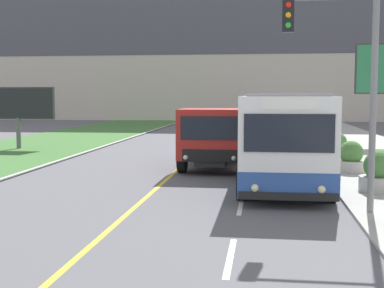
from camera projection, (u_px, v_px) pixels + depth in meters
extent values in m
cube|color=silver|center=(230.00, 257.00, 9.70)|extent=(0.12, 2.40, 0.01)
cube|color=silver|center=(241.00, 205.00, 14.24)|extent=(0.12, 2.40, 0.01)
cube|color=silver|center=(246.00, 179.00, 18.78)|extent=(0.12, 2.40, 0.01)
cube|color=silver|center=(250.00, 162.00, 23.32)|extent=(0.12, 2.40, 0.01)
cube|color=silver|center=(252.00, 151.00, 27.86)|extent=(0.12, 2.40, 0.01)
cube|color=silver|center=(254.00, 143.00, 32.40)|extent=(0.12, 2.40, 0.01)
cube|color=silver|center=(255.00, 137.00, 36.94)|extent=(0.12, 2.40, 0.01)
cube|color=silver|center=(256.00, 133.00, 41.48)|extent=(0.12, 2.40, 0.01)
cube|color=beige|center=(236.00, 29.00, 62.76)|extent=(80.00, 8.00, 21.22)
cube|color=#4C4C56|center=(234.00, 20.00, 58.75)|extent=(80.00, 0.04, 7.43)
cube|color=white|center=(284.00, 139.00, 16.36)|extent=(2.56, 5.89, 2.63)
cube|color=#2D519E|center=(284.00, 170.00, 16.45)|extent=(2.58, 5.91, 0.70)
cube|color=black|center=(284.00, 126.00, 16.32)|extent=(2.59, 5.42, 0.92)
cube|color=gray|center=(285.00, 95.00, 16.23)|extent=(2.18, 5.30, 0.08)
cube|color=black|center=(289.00, 133.00, 13.40)|extent=(2.26, 0.04, 0.97)
cube|color=black|center=(288.00, 196.00, 13.53)|extent=(2.51, 0.06, 0.20)
sphere|color=#F4EAB2|center=(255.00, 188.00, 13.62)|extent=(0.20, 0.20, 0.20)
sphere|color=#F4EAB2|center=(322.00, 190.00, 13.40)|extent=(0.20, 0.20, 0.20)
cube|color=white|center=(289.00, 104.00, 13.33)|extent=(1.41, 0.04, 0.28)
cylinder|color=black|center=(242.00, 182.00, 14.99)|extent=(0.28, 1.00, 1.00)
cylinder|color=black|center=(331.00, 184.00, 14.67)|extent=(0.28, 1.00, 1.00)
cylinder|color=black|center=(246.00, 166.00, 18.48)|extent=(0.28, 1.00, 1.00)
cylinder|color=black|center=(318.00, 167.00, 18.16)|extent=(0.28, 1.00, 1.00)
cube|color=black|center=(217.00, 155.00, 22.15)|extent=(1.11, 6.08, 0.20)
cube|color=#AD231E|center=(213.00, 134.00, 20.23)|extent=(2.48, 2.37, 1.87)
cube|color=black|center=(210.00, 128.00, 19.01)|extent=(2.11, 0.04, 0.84)
cube|color=black|center=(210.00, 156.00, 19.09)|extent=(1.98, 0.06, 0.44)
sphere|color=silver|center=(186.00, 157.00, 19.20)|extent=(0.18, 0.18, 0.18)
sphere|color=silver|center=(234.00, 158.00, 18.98)|extent=(0.18, 0.18, 0.18)
cube|color=slate|center=(220.00, 148.00, 23.43)|extent=(2.35, 3.46, 0.12)
cube|color=slate|center=(194.00, 134.00, 23.52)|extent=(0.12, 3.46, 1.37)
cube|color=slate|center=(245.00, 134.00, 23.23)|extent=(0.12, 3.46, 1.37)
cube|color=slate|center=(216.00, 137.00, 21.73)|extent=(2.35, 0.12, 1.37)
cube|color=slate|center=(223.00, 131.00, 25.03)|extent=(2.35, 0.12, 1.37)
cube|color=slate|center=(216.00, 117.00, 21.65)|extent=(2.35, 0.12, 0.24)
cylinder|color=black|center=(182.00, 159.00, 20.23)|extent=(0.30, 1.04, 1.04)
cylinder|color=black|center=(243.00, 160.00, 19.93)|extent=(0.30, 1.04, 1.04)
cylinder|color=black|center=(194.00, 149.00, 23.76)|extent=(0.30, 1.04, 1.04)
cylinder|color=black|center=(246.00, 150.00, 23.46)|extent=(0.30, 1.04, 1.04)
cylinder|color=slate|center=(373.00, 100.00, 12.84)|extent=(0.16, 0.16, 5.65)
cube|color=black|center=(288.00, 16.00, 12.93)|extent=(0.28, 0.24, 0.80)
sphere|color=red|center=(288.00, 5.00, 12.78)|extent=(0.14, 0.14, 0.14)
sphere|color=orange|center=(288.00, 15.00, 12.80)|extent=(0.14, 0.14, 0.14)
sphere|color=green|center=(288.00, 25.00, 12.82)|extent=(0.14, 0.14, 0.14)
cylinder|color=#59595B|center=(19.00, 133.00, 29.09)|extent=(0.24, 0.24, 1.70)
cube|color=#333333|center=(18.00, 103.00, 28.94)|extent=(4.14, 0.20, 1.73)
cube|color=black|center=(17.00, 103.00, 28.83)|extent=(3.98, 0.02, 1.57)
cylinder|color=#B7B2A8|center=(379.00, 184.00, 15.91)|extent=(1.18, 1.18, 0.44)
sphere|color=#477A38|center=(380.00, 166.00, 15.86)|extent=(0.94, 0.94, 0.94)
cylinder|color=#B7B2A8|center=(351.00, 166.00, 19.87)|extent=(1.11, 1.11, 0.42)
sphere|color=#477A38|center=(351.00, 153.00, 19.82)|extent=(0.89, 0.89, 0.89)
cylinder|color=#B7B2A8|center=(337.00, 154.00, 23.80)|extent=(1.10, 1.10, 0.46)
sphere|color=#477A38|center=(337.00, 142.00, 23.75)|extent=(0.88, 0.88, 0.88)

